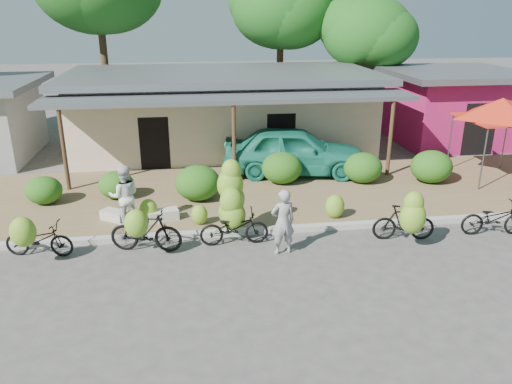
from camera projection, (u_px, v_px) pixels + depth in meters
ground at (260, 269)px, 11.89m from camera, size 100.00×100.00×0.00m
sidewalk at (238, 194)px, 16.51m from camera, size 60.00×6.00×0.12m
curb at (249, 231)px, 13.72m from camera, size 60.00×0.25×0.15m
shop_main at (223, 110)px, 21.45m from camera, size 13.00×8.50×3.35m
shop_pink at (451, 105)px, 22.89m from camera, size 6.00×6.00×3.25m
tree_center_right at (277, 6)px, 25.70m from camera, size 5.24×5.13×7.91m
tree_near_right at (363, 30)px, 24.75m from camera, size 4.66×4.49×6.55m
hedge_0 at (44, 190)px, 15.42m from camera, size 1.11×1.00×0.87m
hedge_1 at (116, 185)px, 15.87m from camera, size 1.12×1.01×0.88m
hedge_2 at (198, 183)px, 15.69m from camera, size 1.43×1.29×1.12m
hedge_3 at (282, 168)px, 17.21m from camera, size 1.40×1.26×1.09m
hedge_4 at (363, 168)px, 17.30m from camera, size 1.35×1.22×1.05m
hedge_5 at (431, 167)px, 17.30m from camera, size 1.45×1.30×1.13m
red_canopy at (502, 109)px, 17.09m from camera, size 3.50×3.50×2.86m
bike_far_left at (36, 238)px, 12.23m from camera, size 1.80×1.35×1.32m
bike_left at (144, 230)px, 12.46m from camera, size 1.92×1.33×1.41m
bike_center at (233, 210)px, 13.09m from camera, size 1.80×1.17×2.17m
bike_right at (407, 219)px, 12.94m from camera, size 1.70×1.27×1.60m
bike_far_right at (494, 218)px, 13.55m from camera, size 1.86×0.83×0.95m
loose_banana_a at (149, 210)px, 14.21m from camera, size 0.52×0.44×0.65m
loose_banana_b at (199, 215)px, 13.97m from camera, size 0.46×0.39×0.57m
loose_banana_c at (335, 206)px, 14.39m from camera, size 0.57×0.48×0.71m
sack_near at (163, 215)px, 14.30m from camera, size 0.92×0.58×0.30m
sack_far at (114, 215)px, 14.31m from camera, size 0.83×0.74×0.28m
vendor at (283, 222)px, 12.39m from camera, size 0.68×0.50×1.71m
bystander at (124, 196)px, 13.72m from camera, size 0.90×0.74×1.74m
teal_van at (294, 150)px, 18.12m from camera, size 5.36×2.84×1.74m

